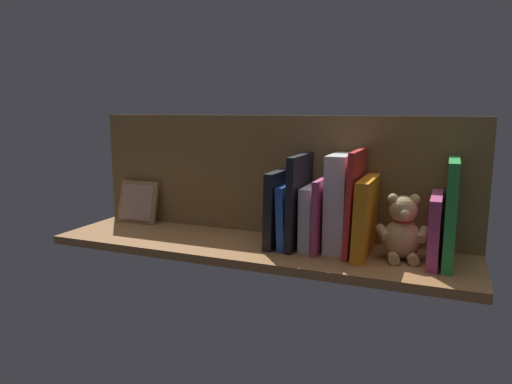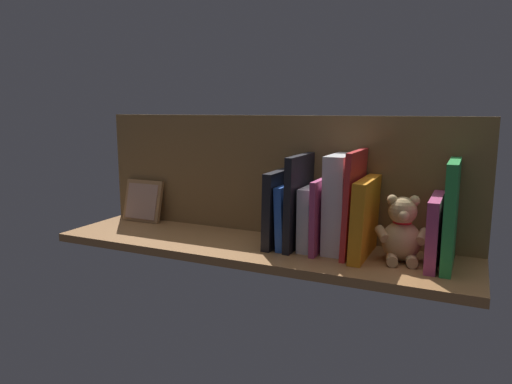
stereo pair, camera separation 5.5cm
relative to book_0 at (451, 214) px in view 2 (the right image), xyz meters
The scene contains 14 objects.
ground_plane 49.42cm from the book_0, ahead, with size 112.29×29.59×2.20cm, color #9E6B3D.
shelf_back_panel 48.89cm from the book_0, 12.28° to the right, with size 112.29×1.50×33.83cm, color olive.
book_0 is the anchor object (origin of this frame).
book_1 5.25cm from the book_0, ahead, with size 2.47×18.21×16.04cm, color #B23F72.
teddy_bear 11.65cm from the book_0, ahead, with size 12.56×11.46×15.84cm.
book_2 19.33cm from the book_0, ahead, with size 3.08×19.26×19.15cm, color orange.
book_3 22.15cm from the book_0, ahead, with size 1.38×17.68×25.76cm, color red.
dictionary_thick_white 26.20cm from the book_0, ahead, with size 5.09×14.65×24.47cm, color white.
book_4 30.32cm from the book_0, ahead, with size 1.43×17.34×18.48cm, color #B23F72.
book_5 33.52cm from the book_0, ahead, with size 3.15×15.24×16.15cm, color silver.
book_6 36.50cm from the book_0, ahead, with size 1.85×17.54×24.09cm, color black.
book_7 39.40cm from the book_0, ahead, with size 1.98×16.58×16.38cm, color blue.
book_8 42.17cm from the book_0, ahead, with size 2.32×17.48×19.80cm, color black.
picture_frame_leaning 92.15cm from the book_0, ahead, with size 13.64×4.63×13.25cm.
Camera 2 is at (-51.67, 110.63, 35.62)cm, focal length 33.18 mm.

